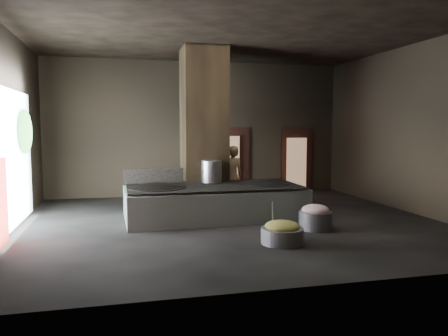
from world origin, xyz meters
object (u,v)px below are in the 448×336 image
object	(u,v)px
stock_pot	(211,171)
veg_basin	(282,236)
meat_basin	(315,220)
wok_left	(157,191)
hearth_platform	(214,203)
cook	(232,176)
wok_right	(264,187)

from	to	relation	value
stock_pot	veg_basin	bearing A→B (deg)	-77.36
meat_basin	wok_left	bearing A→B (deg)	153.03
hearth_platform	wok_left	size ratio (longest dim) A/B	3.17
veg_basin	wok_left	bearing A→B (deg)	129.77
cook	veg_basin	bearing A→B (deg)	80.99
hearth_platform	cook	world-z (taller)	cook
veg_basin	stock_pot	bearing A→B (deg)	102.64
wok_left	meat_basin	distance (m)	3.86
wok_left	cook	distance (m)	2.75
cook	meat_basin	xyz separation A→B (m)	(1.10, -3.23, -0.68)
meat_basin	cook	bearing A→B (deg)	108.80
stock_pot	cook	xyz separation A→B (m)	(0.80, 0.89, -0.24)
wok_right	stock_pot	distance (m)	1.44
hearth_platform	veg_basin	distance (m)	2.86
cook	veg_basin	distance (m)	4.25
stock_pot	cook	world-z (taller)	cook
wok_right	veg_basin	distance (m)	2.91
hearth_platform	wok_left	world-z (taller)	wok_left
hearth_platform	wok_right	size ratio (longest dim) A/B	3.41
cook	meat_basin	bearing A→B (deg)	100.70
wok_left	cook	world-z (taller)	cook
cook	veg_basin	world-z (taller)	cook
stock_pot	hearth_platform	bearing A→B (deg)	-95.19
wok_left	cook	bearing A→B (deg)	32.98
hearth_platform	stock_pot	bearing A→B (deg)	83.25
hearth_platform	wok_left	distance (m)	1.50
wok_right	hearth_platform	bearing A→B (deg)	-177.88
wok_left	wok_right	size ratio (longest dim) A/B	1.07
hearth_platform	cook	distance (m)	1.75
cook	wok_right	bearing A→B (deg)	101.48
wok_left	meat_basin	xyz separation A→B (m)	(3.40, -1.73, -0.55)
hearth_platform	stock_pot	xyz separation A→B (m)	(0.05, 0.55, 0.74)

